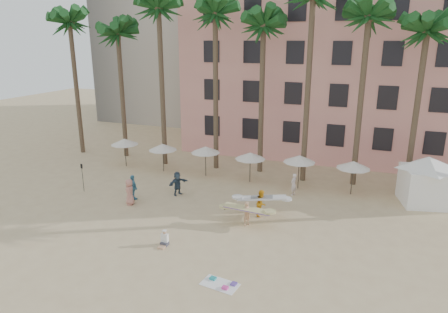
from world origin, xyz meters
name	(u,v)px	position (x,y,z in m)	size (l,w,h in m)	color
ground	(199,259)	(0.00, 0.00, 0.00)	(120.00, 120.00, 0.00)	#D1B789
pink_hotel	(367,74)	(7.00, 26.00, 8.00)	(35.00, 14.00, 16.00)	#F8A597
palm_row	(281,17)	(0.51, 15.00, 12.97)	(44.40, 5.40, 16.30)	brown
umbrella_row	(227,152)	(-3.00, 12.50, 2.33)	(22.50, 2.70, 2.73)	#332B23
cabana	(426,176)	(11.94, 12.61, 2.07)	(5.38, 5.38, 3.50)	white
beach_towel	(221,284)	(1.96, -1.75, 0.03)	(1.93, 1.25, 0.14)	white
carrier_yellow	(247,212)	(1.20, 4.79, 0.92)	(2.96, 0.99, 1.59)	tan
carrier_white	(262,202)	(1.65, 6.52, 0.97)	(3.31, 1.54, 1.80)	orange
beachgoers	(168,186)	(-5.63, 6.98, 0.92)	(11.69, 6.79, 1.89)	#304254
paddle	(82,174)	(-12.40, 5.90, 1.41)	(0.18, 0.04, 2.23)	black
seated_man	(164,240)	(-2.44, 0.63, 0.32)	(0.41, 0.71, 0.92)	#3F3F4C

